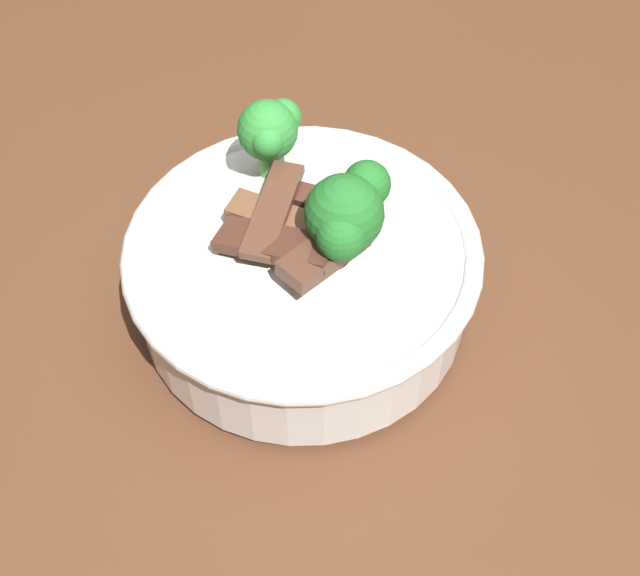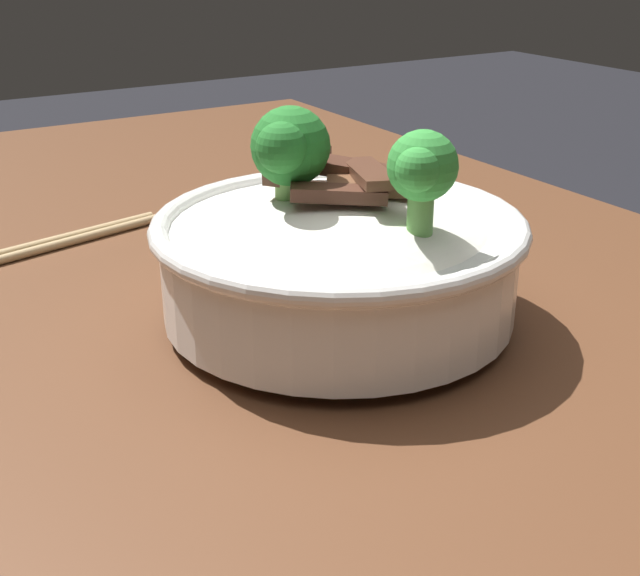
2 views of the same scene
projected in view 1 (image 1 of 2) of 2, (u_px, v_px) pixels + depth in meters
dining_table at (388, 386)px, 0.68m from camera, size 1.31×0.81×0.76m
rice_bowl at (303, 262)px, 0.55m from camera, size 0.23×0.23×0.14m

